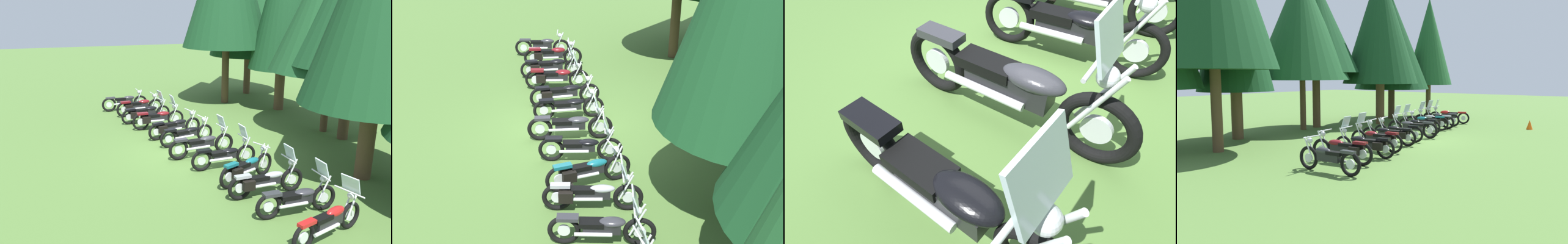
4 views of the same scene
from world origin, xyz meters
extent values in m
plane|color=#4C7033|center=(0.00, 0.00, 0.00)|extent=(80.00, 80.00, 0.00)
torus|color=black|center=(-6.40, -0.60, 0.35)|extent=(0.13, 0.69, 0.69)
cylinder|color=silver|center=(-6.40, -0.60, 0.35)|extent=(0.06, 0.27, 0.26)
torus|color=black|center=(-6.35, -2.13, 0.35)|extent=(0.13, 0.69, 0.69)
cylinder|color=silver|center=(-6.35, -2.13, 0.35)|extent=(0.06, 0.27, 0.26)
cube|color=black|center=(-6.37, -1.37, 0.46)|extent=(0.20, 0.76, 0.25)
ellipsoid|color=#2D2D33|center=(-6.38, -1.16, 0.61)|extent=(0.24, 0.55, 0.20)
cube|color=black|center=(-6.37, -1.58, 0.58)|extent=(0.22, 0.51, 0.10)
cube|color=#2D2D33|center=(-6.35, -2.05, 0.67)|extent=(0.17, 0.45, 0.08)
cylinder|color=silver|center=(-6.46, -0.66, 0.64)|extent=(0.06, 0.34, 0.65)
cylinder|color=silver|center=(-6.33, -0.66, 0.64)|extent=(0.06, 0.34, 0.65)
cylinder|color=silver|center=(-6.40, -0.74, 0.98)|extent=(0.70, 0.06, 0.04)
sphere|color=silver|center=(-6.40, -0.65, 0.86)|extent=(0.18, 0.18, 0.17)
cylinder|color=silver|center=(-6.26, -1.53, 0.37)|extent=(0.11, 0.76, 0.08)
torus|color=black|center=(-5.30, -0.08, 0.36)|extent=(0.19, 0.73, 0.72)
cylinder|color=silver|center=(-5.30, -0.08, 0.36)|extent=(0.08, 0.28, 0.28)
torus|color=black|center=(-5.12, -1.59, 0.36)|extent=(0.19, 0.73, 0.72)
cylinder|color=silver|center=(-5.12, -1.59, 0.36)|extent=(0.08, 0.28, 0.28)
cube|color=black|center=(-5.21, -0.84, 0.47)|extent=(0.31, 0.77, 0.26)
ellipsoid|color=maroon|center=(-5.24, -0.63, 0.63)|extent=(0.33, 0.56, 0.20)
cube|color=black|center=(-5.19, -1.04, 0.60)|extent=(0.31, 0.53, 0.10)
cube|color=maroon|center=(-5.13, -1.51, 0.70)|extent=(0.25, 0.46, 0.08)
cylinder|color=silver|center=(-5.38, -0.15, 0.66)|extent=(0.08, 0.34, 0.65)
cylinder|color=silver|center=(-5.22, -0.13, 0.66)|extent=(0.08, 0.34, 0.65)
cylinder|color=silver|center=(-5.29, -0.22, 1.00)|extent=(0.67, 0.12, 0.04)
sphere|color=silver|center=(-5.30, -0.13, 0.88)|extent=(0.19, 0.19, 0.17)
cylinder|color=silver|center=(-5.06, -0.99, 0.38)|extent=(0.17, 0.76, 0.08)
cube|color=black|center=(-5.32, -1.41, 0.46)|extent=(0.18, 0.33, 0.26)
cube|color=black|center=(-4.98, -1.37, 0.46)|extent=(0.18, 0.33, 0.26)
torus|color=black|center=(-4.16, 0.00, 0.33)|extent=(0.20, 0.67, 0.66)
cylinder|color=silver|center=(-4.16, 0.00, 0.33)|extent=(0.09, 0.26, 0.26)
torus|color=black|center=(-3.89, -1.57, 0.33)|extent=(0.20, 0.67, 0.66)
cylinder|color=silver|center=(-3.89, -1.57, 0.33)|extent=(0.09, 0.26, 0.26)
cube|color=black|center=(-4.02, -0.78, 0.44)|extent=(0.36, 0.82, 0.25)
ellipsoid|color=black|center=(-4.06, -0.57, 0.59)|extent=(0.38, 0.60, 0.19)
cube|color=black|center=(-3.98, -1.00, 0.56)|extent=(0.36, 0.57, 0.10)
cube|color=black|center=(-3.90, -1.50, 0.65)|extent=(0.28, 0.47, 0.08)
cylinder|color=silver|center=(-4.23, -0.07, 0.63)|extent=(0.10, 0.34, 0.65)
cylinder|color=silver|center=(-4.06, -0.04, 0.63)|extent=(0.10, 0.34, 0.65)
cylinder|color=silver|center=(-4.13, -0.13, 0.97)|extent=(0.75, 0.16, 0.04)
sphere|color=silver|center=(-4.15, -0.04, 0.85)|extent=(0.20, 0.20, 0.17)
cylinder|color=silver|center=(-3.85, -0.93, 0.35)|extent=(0.21, 0.80, 0.08)
cube|color=silver|center=(-4.13, -0.11, 1.15)|extent=(0.46, 0.22, 0.39)
cube|color=black|center=(-4.10, -1.41, 0.43)|extent=(0.19, 0.34, 0.26)
cube|color=black|center=(-3.74, -1.35, 0.43)|extent=(0.19, 0.34, 0.26)
torus|color=black|center=(-2.97, 0.26, 0.36)|extent=(0.13, 0.72, 0.72)
cylinder|color=silver|center=(-2.97, 0.26, 0.36)|extent=(0.06, 0.28, 0.28)
torus|color=black|center=(-2.89, -1.24, 0.36)|extent=(0.13, 0.72, 0.72)
cylinder|color=silver|center=(-2.89, -1.24, 0.36)|extent=(0.06, 0.28, 0.28)
cube|color=black|center=(-2.93, -0.49, 0.47)|extent=(0.27, 0.75, 0.25)
ellipsoid|color=maroon|center=(-2.94, -0.29, 0.62)|extent=(0.31, 0.54, 0.19)
cube|color=black|center=(-2.92, -0.70, 0.59)|extent=(0.29, 0.51, 0.10)
cube|color=maroon|center=(-2.90, -1.16, 0.70)|extent=(0.23, 0.45, 0.08)
cylinder|color=silver|center=(-3.05, 0.19, 0.66)|extent=(0.06, 0.34, 0.65)
cylinder|color=silver|center=(-2.88, 0.20, 0.66)|extent=(0.06, 0.34, 0.65)
cylinder|color=silver|center=(-2.96, 0.12, 0.99)|extent=(0.72, 0.07, 0.04)
sphere|color=silver|center=(-2.97, 0.21, 0.87)|extent=(0.18, 0.18, 0.17)
cylinder|color=silver|center=(-2.78, -0.65, 0.38)|extent=(0.12, 0.74, 0.08)
cube|color=silver|center=(-2.96, 0.14, 1.17)|extent=(0.45, 0.17, 0.39)
cube|color=black|center=(-3.09, -1.05, 0.46)|extent=(0.16, 0.33, 0.26)
cube|color=black|center=(-2.72, -1.03, 0.46)|extent=(0.16, 0.33, 0.26)
torus|color=black|center=(-1.82, 0.64, 0.34)|extent=(0.26, 0.68, 0.67)
cylinder|color=silver|center=(-1.82, 0.64, 0.34)|extent=(0.11, 0.26, 0.26)
torus|color=black|center=(-1.44, -0.92, 0.34)|extent=(0.26, 0.68, 0.67)
cylinder|color=silver|center=(-1.44, -0.92, 0.34)|extent=(0.11, 0.26, 0.26)
cube|color=black|center=(-1.63, -0.14, 0.44)|extent=(0.38, 0.82, 0.23)
ellipsoid|color=black|center=(-1.68, 0.08, 0.58)|extent=(0.38, 0.61, 0.18)
cube|color=black|center=(-1.58, -0.35, 0.55)|extent=(0.35, 0.57, 0.10)
cube|color=black|center=(-1.46, -0.84, 0.65)|extent=(0.28, 0.47, 0.08)
cylinder|color=silver|center=(-1.88, 0.57, 0.63)|extent=(0.12, 0.34, 0.65)
cylinder|color=silver|center=(-1.73, 0.60, 0.63)|extent=(0.12, 0.34, 0.65)
cylinder|color=silver|center=(-1.78, 0.51, 0.97)|extent=(0.73, 0.21, 0.04)
sphere|color=silver|center=(-1.80, 0.60, 0.85)|extent=(0.21, 0.21, 0.17)
cylinder|color=silver|center=(-1.46, -0.28, 0.36)|extent=(0.26, 0.79, 0.08)
cube|color=black|center=(-1.64, -0.76, 0.44)|extent=(0.21, 0.34, 0.26)
cube|color=black|center=(-1.33, -0.69, 0.44)|extent=(0.21, 0.34, 0.26)
torus|color=black|center=(-0.79, 0.79, 0.33)|extent=(0.22, 0.67, 0.66)
cylinder|color=silver|center=(-0.79, 0.79, 0.33)|extent=(0.10, 0.26, 0.26)
torus|color=black|center=(-0.50, -0.70, 0.33)|extent=(0.22, 0.67, 0.66)
cylinder|color=silver|center=(-0.50, -0.70, 0.33)|extent=(0.10, 0.26, 0.26)
cube|color=black|center=(-0.65, 0.05, 0.42)|extent=(0.36, 0.78, 0.20)
ellipsoid|color=black|center=(-0.69, 0.25, 0.54)|extent=(0.37, 0.58, 0.16)
cube|color=black|center=(-0.61, -0.16, 0.51)|extent=(0.34, 0.54, 0.10)
cube|color=black|center=(-0.52, -0.62, 0.65)|extent=(0.28, 0.47, 0.08)
cylinder|color=silver|center=(-0.86, 0.72, 0.63)|extent=(0.11, 0.34, 0.65)
cylinder|color=silver|center=(-0.70, 0.75, 0.63)|extent=(0.11, 0.34, 0.65)
cylinder|color=silver|center=(-0.77, 0.66, 0.97)|extent=(0.66, 0.16, 0.04)
sphere|color=silver|center=(-0.79, 0.74, 0.85)|extent=(0.20, 0.20, 0.17)
cylinder|color=silver|center=(-0.48, -0.09, 0.35)|extent=(0.22, 0.75, 0.08)
torus|color=black|center=(0.59, 1.01, 0.35)|extent=(0.18, 0.72, 0.71)
cylinder|color=silver|center=(0.59, 1.01, 0.35)|extent=(0.08, 0.27, 0.27)
torus|color=black|center=(0.75, -0.68, 0.35)|extent=(0.18, 0.72, 0.71)
cylinder|color=silver|center=(0.75, -0.68, 0.35)|extent=(0.08, 0.27, 0.27)
cube|color=black|center=(0.67, 0.17, 0.46)|extent=(0.30, 0.86, 0.23)
ellipsoid|color=#2D2D33|center=(0.65, 0.40, 0.60)|extent=(0.33, 0.62, 0.18)
cube|color=black|center=(0.69, -0.07, 0.57)|extent=(0.31, 0.58, 0.10)
cube|color=#2D2D33|center=(0.74, -0.60, 0.68)|extent=(0.25, 0.46, 0.08)
cylinder|color=silver|center=(0.51, 0.94, 0.65)|extent=(0.08, 0.34, 0.65)
cylinder|color=silver|center=(0.68, 0.96, 0.65)|extent=(0.08, 0.34, 0.65)
cylinder|color=silver|center=(0.60, 0.87, 0.99)|extent=(0.62, 0.10, 0.04)
sphere|color=silver|center=(0.59, 0.96, 0.87)|extent=(0.19, 0.19, 0.17)
cylinder|color=silver|center=(0.83, -0.01, 0.37)|extent=(0.16, 0.84, 0.08)
cube|color=silver|center=(0.60, 0.89, 1.17)|extent=(0.45, 0.19, 0.39)
torus|color=black|center=(1.81, 1.26, 0.34)|extent=(0.12, 0.68, 0.68)
cylinder|color=silver|center=(1.81, 1.26, 0.34)|extent=(0.06, 0.26, 0.26)
torus|color=black|center=(1.86, -0.26, 0.34)|extent=(0.12, 0.68, 0.68)
cylinder|color=silver|center=(1.86, -0.26, 0.34)|extent=(0.06, 0.26, 0.26)
cube|color=black|center=(1.84, 0.50, 0.43)|extent=(0.26, 0.76, 0.20)
ellipsoid|color=black|center=(1.83, 0.71, 0.55)|extent=(0.31, 0.55, 0.15)
cube|color=black|center=(1.84, 0.29, 0.52)|extent=(0.29, 0.51, 0.10)
cube|color=black|center=(1.86, -0.18, 0.66)|extent=(0.23, 0.45, 0.08)
cylinder|color=silver|center=(1.72, 1.20, 0.64)|extent=(0.06, 0.34, 0.65)
cylinder|color=silver|center=(1.90, 1.21, 0.64)|extent=(0.06, 0.34, 0.65)
cylinder|color=silver|center=(1.81, 1.12, 0.97)|extent=(0.63, 0.06, 0.04)
sphere|color=silver|center=(1.81, 1.21, 0.85)|extent=(0.18, 0.18, 0.17)
cylinder|color=silver|center=(1.99, 0.34, 0.36)|extent=(0.11, 0.76, 0.08)
cube|color=silver|center=(1.81, 1.14, 1.15)|extent=(0.45, 0.17, 0.39)
torus|color=black|center=(2.71, 1.43, 0.35)|extent=(0.35, 0.69, 0.70)
cylinder|color=silver|center=(2.71, 1.43, 0.35)|extent=(0.15, 0.27, 0.27)
torus|color=black|center=(3.26, 0.06, 0.35)|extent=(0.35, 0.69, 0.70)
cylinder|color=silver|center=(3.26, 0.06, 0.35)|extent=(0.15, 0.27, 0.27)
cube|color=black|center=(2.98, 0.75, 0.45)|extent=(0.45, 0.75, 0.22)
ellipsoid|color=#14606B|center=(2.91, 0.94, 0.59)|extent=(0.41, 0.57, 0.17)
cube|color=black|center=(3.06, 0.56, 0.56)|extent=(0.38, 0.53, 0.10)
cube|color=#14606B|center=(3.23, 0.14, 0.68)|extent=(0.32, 0.47, 0.08)
cylinder|color=silver|center=(2.66, 1.35, 0.65)|extent=(0.17, 0.33, 0.65)
cylinder|color=silver|center=(2.79, 1.40, 0.65)|extent=(0.17, 0.33, 0.65)
cylinder|color=silver|center=(2.76, 1.30, 0.99)|extent=(0.61, 0.28, 0.04)
sphere|color=silver|center=(2.72, 1.39, 0.87)|extent=(0.22, 0.22, 0.17)
cylinder|color=silver|center=(3.15, 0.64, 0.37)|extent=(0.35, 0.71, 0.08)
cube|color=black|center=(3.05, 0.19, 0.45)|extent=(0.25, 0.35, 0.26)
cube|color=black|center=(3.32, 0.30, 0.45)|extent=(0.25, 0.35, 0.26)
torus|color=black|center=(3.93, 1.65, 0.34)|extent=(0.13, 0.68, 0.68)
cylinder|color=silver|center=(3.93, 1.65, 0.34)|extent=(0.06, 0.26, 0.26)
torus|color=black|center=(3.98, 0.06, 0.34)|extent=(0.13, 0.68, 0.68)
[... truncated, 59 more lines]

